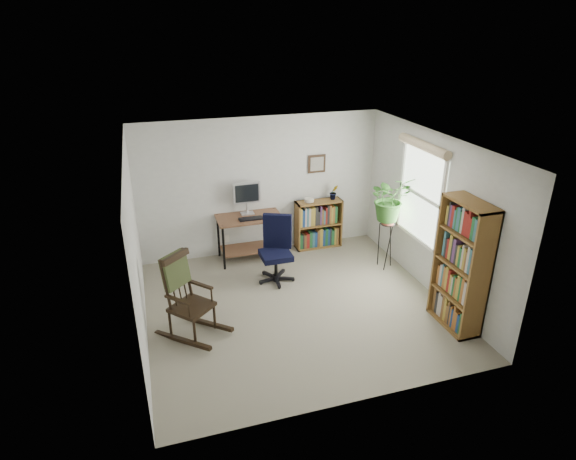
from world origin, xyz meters
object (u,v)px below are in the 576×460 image
object	(u,v)px
rocking_chair	(191,296)
office_chair	(276,250)
desk	(250,238)
low_bookshelf	(318,224)
tall_bookshelf	(461,266)

from	to	relation	value
rocking_chair	office_chair	bearing A→B (deg)	-5.75
desk	rocking_chair	distance (m)	2.29
office_chair	low_bookshelf	bearing A→B (deg)	65.92
low_bookshelf	office_chair	bearing A→B (deg)	-137.45
office_chair	low_bookshelf	size ratio (longest dim) A/B	1.21
desk	low_bookshelf	world-z (taller)	low_bookshelf
rocking_chair	low_bookshelf	world-z (taller)	rocking_chair
office_chair	rocking_chair	distance (m)	1.78
rocking_chair	tall_bookshelf	bearing A→B (deg)	-55.40
desk	office_chair	world-z (taller)	office_chair
desk	rocking_chair	xyz separation A→B (m)	(-1.22, -1.93, 0.18)
rocking_chair	low_bookshelf	xyz separation A→B (m)	(2.52, 2.05, -0.13)
office_chair	rocking_chair	bearing A→B (deg)	-120.32
office_chair	rocking_chair	xyz separation A→B (m)	(-1.43, -1.05, 0.04)
rocking_chair	tall_bookshelf	size ratio (longest dim) A/B	0.64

